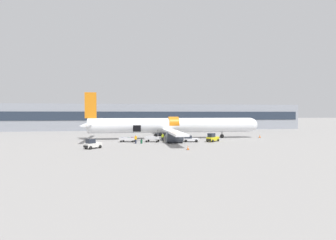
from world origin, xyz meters
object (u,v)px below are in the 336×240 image
object	(u,v)px
ground_crew_supervisor	(172,137)
baggage_cart_queued	(128,139)
ground_crew_loader_a	(163,137)
ground_crew_driver	(169,137)
baggage_tug_mid	(212,138)
baggage_cart_loading	(153,139)
baggage_tug_rear	(92,144)
suitcase_on_tarmac_upright	(141,142)
baggage_tug_lead	(190,139)
airplane	(171,126)
ground_crew_loader_b	(136,139)

from	to	relation	value
ground_crew_supervisor	baggage_cart_queued	bearing A→B (deg)	-179.55
ground_crew_loader_a	ground_crew_driver	size ratio (longest dim) A/B	0.89
baggage_tug_mid	baggage_cart_queued	bearing A→B (deg)	172.54
ground_crew_driver	ground_crew_loader_a	bearing A→B (deg)	130.34
baggage_tug_mid	ground_crew_loader_a	bearing A→B (deg)	164.95
baggage_cart_loading	ground_crew_supervisor	bearing A→B (deg)	14.17
baggage_cart_loading	baggage_tug_mid	bearing A→B (deg)	-6.22
baggage_cart_loading	ground_crew_driver	size ratio (longest dim) A/B	2.16
baggage_cart_queued	ground_crew_supervisor	xyz separation A→B (m)	(8.93, 0.07, 0.34)
baggage_tug_rear	suitcase_on_tarmac_upright	world-z (taller)	baggage_tug_rear
baggage_cart_queued	ground_crew_loader_a	bearing A→B (deg)	3.51
baggage_tug_rear	baggage_cart_loading	bearing A→B (deg)	37.39
baggage_tug_lead	baggage_tug_rear	bearing A→B (deg)	-157.96
airplane	baggage_tug_mid	size ratio (longest dim) A/B	12.71
airplane	baggage_tug_rear	world-z (taller)	airplane
baggage_tug_lead	suitcase_on_tarmac_upright	bearing A→B (deg)	-171.46
baggage_cart_queued	ground_crew_loader_b	distance (m)	3.42
airplane	ground_crew_driver	bearing A→B (deg)	-103.72
baggage_tug_lead	baggage_cart_loading	world-z (taller)	baggage_tug_lead
baggage_cart_loading	ground_crew_loader_b	bearing A→B (deg)	-148.85
baggage_tug_lead	ground_crew_supervisor	size ratio (longest dim) A/B	2.15
baggage_tug_lead	suitcase_on_tarmac_upright	size ratio (longest dim) A/B	3.99
airplane	suitcase_on_tarmac_upright	bearing A→B (deg)	-129.87
baggage_cart_queued	suitcase_on_tarmac_upright	xyz separation A→B (m)	(2.48, -3.33, -0.13)
baggage_tug_mid	ground_crew_driver	world-z (taller)	ground_crew_driver
baggage_cart_loading	ground_crew_loader_b	xyz separation A→B (m)	(-3.62, -2.19, 0.27)
baggage_cart_loading	ground_crew_loader_a	world-z (taller)	ground_crew_loader_a
baggage_tug_mid	ground_crew_supervisor	distance (m)	8.43
baggage_tug_mid	ground_crew_supervisor	world-z (taller)	baggage_tug_mid
baggage_tug_lead	baggage_cart_loading	xyz separation A→B (m)	(-7.42, 0.92, 0.02)
suitcase_on_tarmac_upright	baggage_tug_lead	bearing A→B (deg)	8.54
airplane	suitcase_on_tarmac_upright	size ratio (longest dim) A/B	48.28
airplane	baggage_cart_queued	distance (m)	11.28
baggage_tug_lead	baggage_tug_rear	world-z (taller)	baggage_tug_rear
ground_crew_loader_a	ground_crew_loader_b	bearing A→B (deg)	-148.26
baggage_tug_lead	baggage_cart_queued	bearing A→B (deg)	171.60
airplane	suitcase_on_tarmac_upright	xyz separation A→B (m)	(-7.18, -8.60, -2.59)
baggage_tug_rear	baggage_tug_mid	bearing A→B (deg)	17.03
airplane	baggage_tug_mid	xyz separation A→B (m)	(7.38, -7.50, -2.22)
baggage_cart_loading	ground_crew_driver	bearing A→B (deg)	1.97
baggage_tug_mid	ground_crew_loader_b	size ratio (longest dim) A/B	1.94
baggage_cart_queued	ground_crew_loader_a	xyz separation A→B (m)	(7.12, 0.44, 0.37)
baggage_tug_mid	ground_crew_driver	xyz separation A→B (m)	(-8.86, 1.42, 0.23)
baggage_tug_rear	ground_crew_loader_b	size ratio (longest dim) A/B	1.75
suitcase_on_tarmac_upright	ground_crew_supervisor	bearing A→B (deg)	27.82
baggage_cart_queued	ground_crew_supervisor	distance (m)	8.93
baggage_cart_loading	suitcase_on_tarmac_upright	xyz separation A→B (m)	(-2.53, -2.41, -0.23)
ground_crew_loader_b	ground_crew_loader_a	bearing A→B (deg)	31.74
baggage_tug_lead	ground_crew_driver	xyz separation A→B (m)	(-4.25, 1.03, 0.39)
baggage_cart_queued	ground_crew_loader_a	size ratio (longest dim) A/B	2.60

